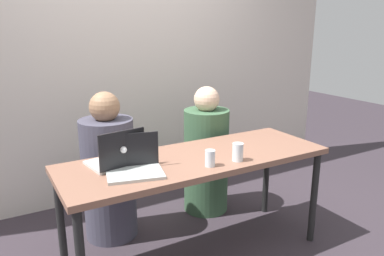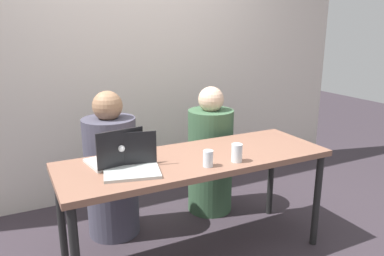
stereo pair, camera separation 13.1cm
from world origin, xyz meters
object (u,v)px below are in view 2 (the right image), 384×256
object	(u,v)px
laptop_back_left	(115,156)
water_glass_center	(208,160)
person_on_right	(210,157)
laptop_front_left	(131,164)
water_glass_right	(237,154)
person_on_left	(112,172)

from	to	relation	value
laptop_back_left	water_glass_center	bearing A→B (deg)	141.22
person_on_right	laptop_back_left	bearing A→B (deg)	38.08
laptop_front_left	person_on_right	bearing A→B (deg)	48.79
water_glass_right	laptop_front_left	bearing A→B (deg)	168.18
person_on_right	laptop_back_left	distance (m)	1.11
laptop_front_left	laptop_back_left	bearing A→B (deg)	121.39
laptop_back_left	laptop_front_left	bearing A→B (deg)	98.97
water_glass_center	laptop_back_left	bearing A→B (deg)	150.14
person_on_right	water_glass_center	bearing A→B (deg)	70.84
laptop_front_left	laptop_back_left	xyz separation A→B (m)	(-0.05, 0.16, 0.00)
person_on_right	water_glass_right	bearing A→B (deg)	83.70
water_glass_center	water_glass_right	distance (m)	0.20
laptop_back_left	water_glass_center	world-z (taller)	laptop_back_left
laptop_front_left	water_glass_center	bearing A→B (deg)	-2.55
person_on_left	person_on_right	distance (m)	0.86
person_on_right	water_glass_right	xyz separation A→B (m)	(-0.25, -0.77, 0.31)
person_on_left	laptop_front_left	size ratio (longest dim) A/B	3.07
laptop_front_left	water_glass_center	distance (m)	0.47
laptop_back_left	water_glass_center	xyz separation A→B (m)	(0.50, -0.29, -0.01)
person_on_left	water_glass_center	world-z (taller)	person_on_left
laptop_front_left	water_glass_right	bearing A→B (deg)	1.67
person_on_right	laptop_back_left	xyz separation A→B (m)	(-0.95, -0.48, 0.31)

